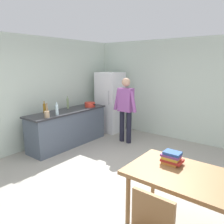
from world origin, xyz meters
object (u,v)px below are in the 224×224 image
at_px(refrigerator, 110,102).
at_px(cooking_pot, 90,105).
at_px(utensil_jar, 47,114).
at_px(dining_table, 185,179).
at_px(book_stack, 172,158).
at_px(bottle_vinegar_tall, 68,103).
at_px(person, 126,106).
at_px(bottle_oil_amber, 44,108).
at_px(bottle_water_clear, 57,110).

height_order(refrigerator, cooking_pot, refrigerator).
bearing_deg(refrigerator, utensil_jar, -87.41).
distance_m(dining_table, book_stack, 0.33).
distance_m(refrigerator, cooking_pot, 0.90).
distance_m(bottle_vinegar_tall, book_stack, 3.53).
xyz_separation_m(person, dining_table, (2.35, -2.15, -0.31)).
xyz_separation_m(utensil_jar, book_stack, (2.94, -0.19, -0.15)).
relative_size(dining_table, bottle_oil_amber, 5.00).
xyz_separation_m(person, book_stack, (2.10, -2.00, -0.15)).
bearing_deg(bottle_vinegar_tall, person, 34.93).
relative_size(refrigerator, bottle_water_clear, 6.00).
relative_size(bottle_water_clear, book_stack, 1.12).
bearing_deg(bottle_water_clear, person, 61.40).
xyz_separation_m(person, bottle_oil_amber, (-1.28, -1.56, 0.04)).
xyz_separation_m(dining_table, book_stack, (-0.25, 0.15, 0.16)).
distance_m(bottle_oil_amber, bottle_water_clear, 0.44).
xyz_separation_m(utensil_jar, bottle_vinegar_tall, (-0.40, 0.94, 0.06)).
distance_m(refrigerator, bottle_water_clear, 2.10).
height_order(utensil_jar, bottle_water_clear, utensil_jar).
relative_size(cooking_pot, book_stack, 1.49).
bearing_deg(person, bottle_water_clear, -118.60).
bearing_deg(book_stack, cooking_pot, 151.43).
bearing_deg(cooking_pot, bottle_oil_amber, -105.53).
distance_m(refrigerator, utensil_jar, 2.36).
relative_size(dining_table, bottle_water_clear, 4.67).
relative_size(person, bottle_oil_amber, 6.07).
height_order(dining_table, bottle_vinegar_tall, bottle_vinegar_tall).
xyz_separation_m(bottle_oil_amber, bottle_water_clear, (0.44, 0.02, 0.01)).
bearing_deg(bottle_oil_amber, bottle_water_clear, 2.74).
height_order(person, cooking_pot, person).
relative_size(person, dining_table, 1.21).
bearing_deg(cooking_pot, bottle_vinegar_tall, -119.78).
distance_m(cooking_pot, bottle_oil_amber, 1.26).
distance_m(dining_table, bottle_oil_amber, 3.69).
relative_size(person, cooking_pot, 4.25).
bearing_deg(bottle_oil_amber, cooking_pot, 74.47).
bearing_deg(dining_table, cooking_pot, 151.28).
distance_m(utensil_jar, bottle_water_clear, 0.27).
distance_m(bottle_vinegar_tall, bottle_water_clear, 0.78).
height_order(bottle_vinegar_tall, bottle_water_clear, bottle_vinegar_tall).
relative_size(cooking_pot, bottle_vinegar_tall, 1.25).
distance_m(bottle_oil_amber, book_stack, 3.41).
distance_m(refrigerator, book_stack, 3.98).
relative_size(bottle_oil_amber, book_stack, 1.04).
bearing_deg(bottle_vinegar_tall, cooking_pot, 60.22).
distance_m(bottle_water_clear, book_stack, 2.98).
bearing_deg(dining_table, refrigerator, 140.71).
height_order(dining_table, cooking_pot, cooking_pot).
xyz_separation_m(bottle_vinegar_tall, bottle_water_clear, (0.40, -0.67, -0.01)).
height_order(person, bottle_oil_amber, person).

